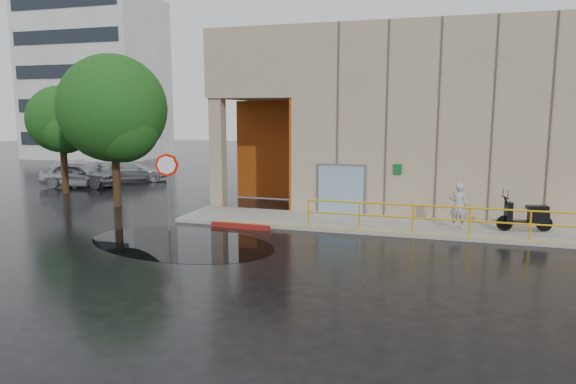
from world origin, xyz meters
name	(u,v)px	position (x,y,z in m)	size (l,w,h in m)	color
ground	(299,253)	(0.00, 0.00, 0.00)	(120.00, 120.00, 0.00)	black
sidewalk	(433,228)	(4.00, 4.50, 0.07)	(20.00, 3.00, 0.15)	gray
building	(463,116)	(5.10, 10.98, 4.21)	(20.00, 10.17, 8.00)	tan
guardrail	(441,220)	(4.25, 3.15, 0.68)	(9.56, 0.06, 1.03)	#EEAD0C
distant_building	(96,80)	(-28.00, 27.98, 7.50)	(12.00, 8.08, 15.00)	#B3B4AF
person	(458,206)	(4.85, 4.31, 1.00)	(0.62, 0.41, 1.71)	#A8A7AC
scooter	(526,207)	(7.16, 4.61, 1.01)	(1.98, 1.02, 1.50)	black
stop_sign	(167,175)	(-5.50, 1.63, 2.08)	(0.82, 0.36, 2.90)	slate
red_curb	(240,226)	(-3.06, 2.69, 0.09)	(2.40, 0.18, 0.18)	maroon
puddle	(180,243)	(-4.19, 0.06, 0.00)	(6.97, 4.29, 0.01)	black
car_a	(79,175)	(-16.28, 10.17, 0.74)	(1.75, 4.36, 1.48)	#A8AAAF
car_b	(76,171)	(-18.24, 12.34, 0.67)	(1.42, 4.08, 1.34)	silver
car_c	(132,171)	(-14.74, 13.38, 0.64)	(1.79, 4.41, 1.28)	silver
tree_near	(115,113)	(-10.23, 5.39, 4.36)	(4.92, 4.92, 7.02)	black
tree_far	(62,122)	(-15.34, 7.98, 3.86)	(3.64, 3.58, 5.80)	black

